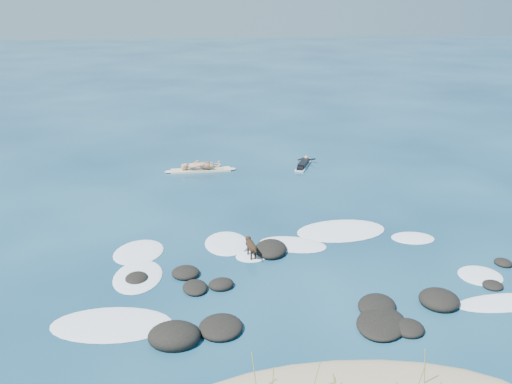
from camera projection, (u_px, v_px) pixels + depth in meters
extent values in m
plane|color=#0A2642|center=(297.00, 255.00, 20.00)|extent=(160.00, 160.00, 0.00)
cylinder|color=olive|center=(425.00, 368.00, 13.00)|extent=(0.21, 0.25, 1.19)
cylinder|color=olive|center=(316.00, 379.00, 12.80)|extent=(0.18, 0.13, 1.00)
cylinder|color=olive|center=(255.00, 375.00, 12.76)|extent=(0.17, 0.03, 1.23)
cylinder|color=olive|center=(419.00, 383.00, 12.51)|extent=(0.10, 0.30, 1.20)
ellipsoid|color=black|center=(174.00, 336.00, 15.15)|extent=(1.45, 1.24, 0.63)
ellipsoid|color=black|center=(186.00, 273.00, 18.57)|extent=(1.16, 1.14, 0.35)
ellipsoid|color=black|center=(408.00, 328.00, 15.62)|extent=(1.08, 1.09, 0.33)
ellipsoid|color=black|center=(377.00, 306.00, 16.68)|extent=(1.58, 1.71, 0.35)
ellipsoid|color=black|center=(271.00, 249.00, 20.15)|extent=(1.37, 1.61, 0.45)
ellipsoid|color=black|center=(221.00, 284.00, 17.86)|extent=(0.97, 0.89, 0.34)
ellipsoid|color=black|center=(221.00, 327.00, 15.64)|extent=(1.53, 1.58, 0.39)
ellipsoid|color=black|center=(381.00, 324.00, 15.82)|extent=(2.03, 2.19, 0.35)
ellipsoid|color=black|center=(503.00, 263.00, 19.28)|extent=(0.73, 0.78, 0.24)
ellipsoid|color=black|center=(439.00, 300.00, 16.93)|extent=(1.28, 1.32, 0.50)
ellipsoid|color=black|center=(493.00, 285.00, 17.87)|extent=(0.84, 0.83, 0.22)
ellipsoid|color=black|center=(137.00, 278.00, 18.28)|extent=(0.76, 0.82, 0.27)
ellipsoid|color=black|center=(182.00, 335.00, 15.36)|extent=(1.15, 1.24, 0.26)
ellipsoid|color=black|center=(195.00, 288.00, 17.71)|extent=(0.91, 1.08, 0.28)
ellipsoid|color=white|center=(139.00, 252.00, 20.15)|extent=(2.29, 2.53, 0.12)
ellipsoid|color=white|center=(480.00, 276.00, 18.54)|extent=(1.53, 1.52, 0.12)
ellipsoid|color=white|center=(112.00, 325.00, 15.91)|extent=(3.54, 2.06, 0.12)
ellipsoid|color=white|center=(504.00, 303.00, 16.99)|extent=(3.11, 1.24, 0.12)
ellipsoid|color=white|center=(341.00, 231.00, 21.88)|extent=(3.75, 2.52, 0.12)
ellipsoid|color=white|center=(413.00, 238.00, 21.25)|extent=(1.70, 1.26, 0.12)
ellipsoid|color=white|center=(227.00, 243.00, 20.82)|extent=(1.66, 2.16, 0.12)
ellipsoid|color=white|center=(293.00, 245.00, 20.74)|extent=(2.77, 2.06, 0.12)
ellipsoid|color=white|center=(138.00, 277.00, 18.48)|extent=(1.74, 2.43, 0.12)
ellipsoid|color=white|center=(251.00, 257.00, 19.82)|extent=(1.10, 0.90, 0.12)
cube|color=beige|center=(201.00, 170.00, 28.71)|extent=(3.03, 0.78, 0.10)
ellipsoid|color=beige|center=(230.00, 169.00, 28.91)|extent=(0.62, 0.37, 0.11)
ellipsoid|color=beige|center=(171.00, 172.00, 28.50)|extent=(0.62, 0.37, 0.11)
imported|color=tan|center=(200.00, 151.00, 28.35)|extent=(0.50, 0.74, 1.95)
cube|color=silver|center=(303.00, 166.00, 29.42)|extent=(1.17, 2.00, 0.07)
ellipsoid|color=silver|center=(307.00, 160.00, 30.31)|extent=(0.38, 0.49, 0.07)
cube|color=black|center=(303.00, 163.00, 29.37)|extent=(0.79, 1.26, 0.20)
sphere|color=tan|center=(306.00, 158.00, 29.96)|extent=(0.27, 0.27, 0.21)
cylinder|color=black|center=(302.00, 159.00, 30.20)|extent=(0.50, 0.09, 0.22)
cylinder|color=black|center=(311.00, 159.00, 30.06)|extent=(0.41, 0.41, 0.22)
cube|color=black|center=(300.00, 168.00, 28.78)|extent=(0.47, 0.57, 0.13)
cylinder|color=black|center=(252.00, 246.00, 19.57)|extent=(0.37, 0.59, 0.26)
sphere|color=black|center=(249.00, 243.00, 19.79)|extent=(0.33, 0.33, 0.28)
sphere|color=black|center=(254.00, 249.00, 19.35)|extent=(0.30, 0.30, 0.25)
sphere|color=black|center=(248.00, 239.00, 19.90)|extent=(0.24, 0.24, 0.20)
cone|color=black|center=(247.00, 238.00, 20.01)|extent=(0.13, 0.14, 0.10)
cone|color=black|center=(247.00, 237.00, 19.85)|extent=(0.10, 0.08, 0.10)
cone|color=black|center=(250.00, 237.00, 19.88)|extent=(0.10, 0.08, 0.10)
cylinder|color=black|center=(248.00, 252.00, 19.82)|extent=(0.08, 0.08, 0.36)
cylinder|color=black|center=(252.00, 251.00, 19.86)|extent=(0.08, 0.08, 0.36)
cylinder|color=black|center=(251.00, 256.00, 19.48)|extent=(0.08, 0.08, 0.36)
cylinder|color=black|center=(255.00, 256.00, 19.52)|extent=(0.08, 0.08, 0.36)
cylinder|color=black|center=(255.00, 249.00, 19.23)|extent=(0.10, 0.26, 0.16)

